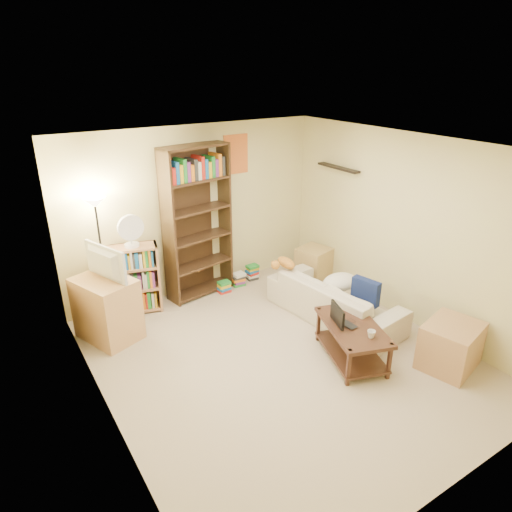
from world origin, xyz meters
The scene contains 19 objects.
room centered at (0.00, 0.01, 1.62)m, with size 4.50×4.54×2.52m.
sofa centered at (1.16, 0.37, 0.29)m, with size 1.01×2.04×0.57m, color beige.
navy_pillow centered at (1.31, -0.04, 0.55)m, with size 0.38×0.11×0.34m, color #121E50.
cream_blanket centered at (1.30, 0.44, 0.49)m, with size 0.53×0.38×0.23m, color silver.
tabby_cat centered at (0.82, 1.09, 0.65)m, with size 0.45×0.20×0.16m.
coffee_table centered at (0.70, -0.45, 0.30)m, with size 0.88×1.17×0.46m.
laptop centered at (0.68, -0.40, 0.47)m, with size 0.20×0.29×0.02m, color black.
laptop_screen centered at (0.54, -0.35, 0.60)m, with size 0.01×0.34×0.23m, color white.
mug centered at (0.68, -0.75, 0.50)m, with size 0.13×0.13×0.09m, color silver.
tv_remote centered at (0.92, -0.16, 0.47)m, with size 0.06×0.18×0.02m, color black.
tv_stand centered at (-1.59, 1.57, 0.41)m, with size 0.55×0.76×0.82m, color tan.
television centered at (-1.59, 1.57, 1.03)m, with size 0.35×0.73×0.43m, color black.
tall_bookshelf centered at (-0.05, 2.05, 1.19)m, with size 1.06×0.50×2.25m.
short_bookshelf centered at (-1.11, 2.05, 0.50)m, with size 0.82×0.50×0.99m.
desk_fan centered at (-1.05, 2.00, 1.22)m, with size 0.35×0.20×0.46m.
floor_lamp centered at (-1.45, 2.05, 1.38)m, with size 0.29×0.29×1.73m.
side_table centered at (1.72, 1.51, 0.26)m, with size 0.46×0.46×0.53m, color tan.
end_cabinet centered at (1.56, -1.17, 0.27)m, with size 0.65×0.55×0.55m, color tan.
book_stacks centered at (0.60, 1.96, 0.11)m, with size 0.82×0.32×0.25m.
Camera 1 is at (-2.72, -3.70, 3.28)m, focal length 32.00 mm.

